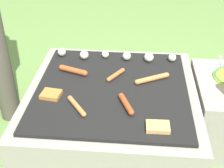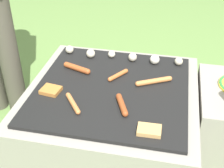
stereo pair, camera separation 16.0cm
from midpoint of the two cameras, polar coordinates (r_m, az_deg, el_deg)
The scene contains 10 objects.
ground_plane at distance 1.84m, azimuth 2.52°, elevation -10.27°, with size 14.00×14.00×0.00m, color #608442.
grill at distance 1.72m, azimuth 2.67°, elevation -5.86°, with size 0.88×0.88×0.37m.
sausage_front_center at distance 1.74m, azimuth -3.85°, elevation 2.86°, with size 0.17×0.08×0.03m.
sausage_front_left at distance 1.47m, azimuth 4.94°, elevation -3.90°, with size 0.08×0.15×0.03m.
sausage_back_left at distance 1.66m, azimuth 10.41°, elevation 0.43°, with size 0.19×0.11×0.03m.
sausage_front_right at distance 1.48m, azimuth -4.11°, elevation -3.63°, with size 0.11×0.14×0.02m.
sausage_back_right at distance 1.69m, azimuth 3.84°, elevation 1.56°, with size 0.09×0.13×0.02m.
bread_slice_left at distance 1.35m, azimuth 10.23°, elevation -8.44°, with size 0.10×0.08×0.02m.
bread_slice_right at distance 1.58m, azimuth -8.32°, elevation -1.22°, with size 0.10×0.09×0.02m.
mushroom_row at distance 1.85m, azimuth 4.45°, elevation 5.08°, with size 0.71×0.08×0.06m.
Camera 2 is at (0.27, -1.30, 1.28)m, focal length 50.00 mm.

